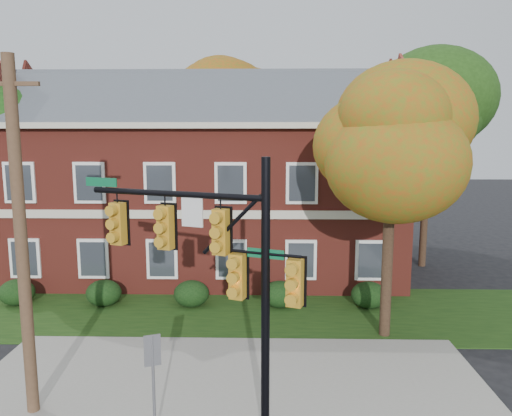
{
  "coord_description": "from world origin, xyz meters",
  "views": [
    {
      "loc": [
        1.0,
        -12.22,
        6.91
      ],
      "look_at": [
        0.65,
        3.0,
        4.54
      ],
      "focal_mm": 35.0,
      "sensor_mm": 36.0,
      "label": 1
    }
  ],
  "objects_px": {
    "traffic_signal": "(219,261)",
    "apartment_building": "(206,171)",
    "hedge_left": "(104,293)",
    "tree_far_rear": "(242,100)",
    "utility_pole": "(21,240)",
    "sign_post": "(153,370)",
    "hedge_center": "(191,294)",
    "tree_right_rear": "(438,106)",
    "hedge_far_right": "(369,295)",
    "tree_near_right": "(401,138)",
    "hedge_far_left": "(17,292)",
    "hedge_right": "(280,294)"
  },
  "relations": [
    {
      "from": "traffic_signal",
      "to": "apartment_building",
      "type": "bearing_deg",
      "value": 118.4
    },
    {
      "from": "hedge_left",
      "to": "tree_far_rear",
      "type": "relative_size",
      "value": 0.12
    },
    {
      "from": "utility_pole",
      "to": "sign_post",
      "type": "distance_m",
      "value": 4.34
    },
    {
      "from": "hedge_center",
      "to": "utility_pole",
      "type": "xyz_separation_m",
      "value": [
        -2.76,
        -7.64,
        3.84
      ]
    },
    {
      "from": "tree_right_rear",
      "to": "sign_post",
      "type": "relative_size",
      "value": 4.22
    },
    {
      "from": "hedge_center",
      "to": "hedge_left",
      "type": "bearing_deg",
      "value": 180.0
    },
    {
      "from": "hedge_center",
      "to": "sign_post",
      "type": "height_order",
      "value": "sign_post"
    },
    {
      "from": "sign_post",
      "to": "utility_pole",
      "type": "bearing_deg",
      "value": 140.75
    },
    {
      "from": "tree_far_rear",
      "to": "utility_pole",
      "type": "relative_size",
      "value": 1.34
    },
    {
      "from": "hedge_left",
      "to": "tree_right_rear",
      "type": "relative_size",
      "value": 0.13
    },
    {
      "from": "hedge_far_right",
      "to": "utility_pole",
      "type": "relative_size",
      "value": 0.16
    },
    {
      "from": "traffic_signal",
      "to": "sign_post",
      "type": "xyz_separation_m",
      "value": [
        -1.39,
        -0.89,
        -2.24
      ]
    },
    {
      "from": "tree_near_right",
      "to": "traffic_signal",
      "type": "bearing_deg",
      "value": -136.99
    },
    {
      "from": "hedge_center",
      "to": "sign_post",
      "type": "distance_m",
      "value": 8.79
    },
    {
      "from": "hedge_far_left",
      "to": "hedge_right",
      "type": "bearing_deg",
      "value": 0.0
    },
    {
      "from": "tree_right_rear",
      "to": "tree_far_rear",
      "type": "bearing_deg",
      "value": 145.0
    },
    {
      "from": "hedge_left",
      "to": "tree_far_rear",
      "type": "distance_m",
      "value": 16.25
    },
    {
      "from": "traffic_signal",
      "to": "sign_post",
      "type": "height_order",
      "value": "traffic_signal"
    },
    {
      "from": "hedge_left",
      "to": "hedge_right",
      "type": "bearing_deg",
      "value": 0.0
    },
    {
      "from": "apartment_building",
      "to": "hedge_far_right",
      "type": "xyz_separation_m",
      "value": [
        7.0,
        -5.25,
        -4.46
      ]
    },
    {
      "from": "hedge_center",
      "to": "traffic_signal",
      "type": "distance_m",
      "value": 8.73
    },
    {
      "from": "apartment_building",
      "to": "hedge_right",
      "type": "distance_m",
      "value": 7.73
    },
    {
      "from": "hedge_center",
      "to": "tree_right_rear",
      "type": "height_order",
      "value": "tree_right_rear"
    },
    {
      "from": "hedge_left",
      "to": "tree_near_right",
      "type": "distance_m",
      "value": 12.68
    },
    {
      "from": "hedge_left",
      "to": "hedge_right",
      "type": "height_order",
      "value": "same"
    },
    {
      "from": "hedge_left",
      "to": "hedge_center",
      "type": "bearing_deg",
      "value": 0.0
    },
    {
      "from": "tree_far_rear",
      "to": "traffic_signal",
      "type": "height_order",
      "value": "tree_far_rear"
    },
    {
      "from": "tree_right_rear",
      "to": "sign_post",
      "type": "xyz_separation_m",
      "value": [
        -10.81,
        -14.81,
        -6.41
      ]
    },
    {
      "from": "traffic_signal",
      "to": "sign_post",
      "type": "distance_m",
      "value": 2.78
    },
    {
      "from": "apartment_building",
      "to": "tree_right_rear",
      "type": "height_order",
      "value": "tree_right_rear"
    },
    {
      "from": "hedge_far_right",
      "to": "utility_pole",
      "type": "distance_m",
      "value": 12.98
    },
    {
      "from": "sign_post",
      "to": "hedge_far_left",
      "type": "bearing_deg",
      "value": 109.47
    },
    {
      "from": "hedge_far_left",
      "to": "hedge_far_right",
      "type": "height_order",
      "value": "same"
    },
    {
      "from": "tree_right_rear",
      "to": "tree_far_rear",
      "type": "height_order",
      "value": "tree_far_rear"
    },
    {
      "from": "tree_near_right",
      "to": "hedge_center",
      "type": "bearing_deg",
      "value": 158.58
    },
    {
      "from": "apartment_building",
      "to": "hedge_right",
      "type": "height_order",
      "value": "apartment_building"
    },
    {
      "from": "tree_far_rear",
      "to": "hedge_right",
      "type": "bearing_deg",
      "value": -80.64
    },
    {
      "from": "traffic_signal",
      "to": "sign_post",
      "type": "bearing_deg",
      "value": -127.21
    },
    {
      "from": "hedge_far_right",
      "to": "tree_right_rear",
      "type": "height_order",
      "value": "tree_right_rear"
    },
    {
      "from": "apartment_building",
      "to": "tree_far_rear",
      "type": "height_order",
      "value": "tree_far_rear"
    },
    {
      "from": "apartment_building",
      "to": "hedge_far_right",
      "type": "relative_size",
      "value": 13.43
    },
    {
      "from": "hedge_right",
      "to": "tree_near_right",
      "type": "bearing_deg",
      "value": -37.28
    },
    {
      "from": "hedge_left",
      "to": "tree_near_right",
      "type": "height_order",
      "value": "tree_near_right"
    },
    {
      "from": "apartment_building",
      "to": "sign_post",
      "type": "xyz_separation_m",
      "value": [
        0.5,
        -13.95,
        -3.28
      ]
    },
    {
      "from": "hedge_right",
      "to": "apartment_building",
      "type": "bearing_deg",
      "value": 123.67
    },
    {
      "from": "hedge_right",
      "to": "sign_post",
      "type": "height_order",
      "value": "sign_post"
    },
    {
      "from": "apartment_building",
      "to": "sign_post",
      "type": "height_order",
      "value": "apartment_building"
    },
    {
      "from": "hedge_right",
      "to": "traffic_signal",
      "type": "distance_m",
      "value": 8.67
    },
    {
      "from": "hedge_far_left",
      "to": "traffic_signal",
      "type": "bearing_deg",
      "value": -41.27
    },
    {
      "from": "hedge_center",
      "to": "tree_near_right",
      "type": "relative_size",
      "value": 0.16
    }
  ]
}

